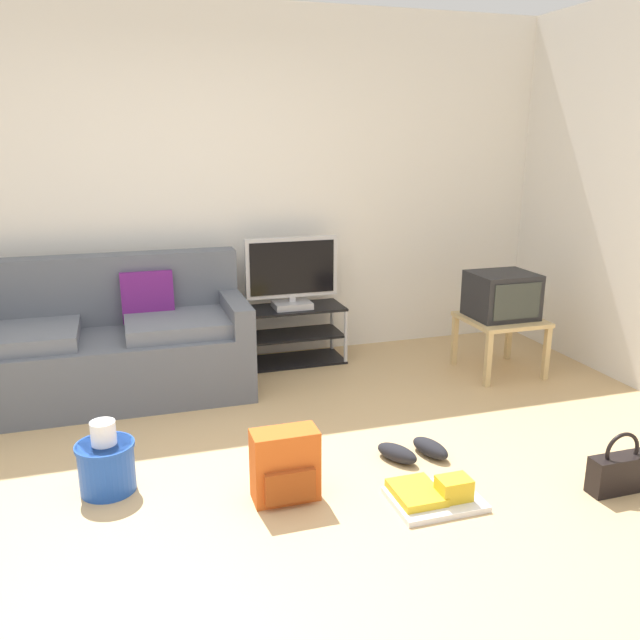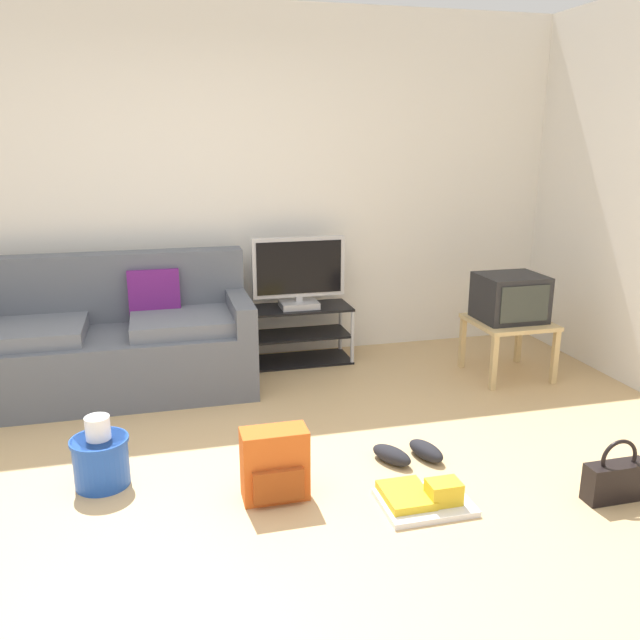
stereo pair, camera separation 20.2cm
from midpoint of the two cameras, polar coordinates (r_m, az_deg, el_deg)
The scene contains 12 objects.
ground_plane at distance 3.19m, azimuth -5.97°, elevation -17.58°, with size 9.00×9.80×0.02m, color tan.
wall_back at distance 5.12m, azimuth -10.64°, elevation 11.20°, with size 9.00×0.10×2.70m, color silver.
couch at distance 4.73m, azimuth -16.73°, elevation -1.95°, with size 1.94×0.85×0.94m.
tv_stand at distance 5.15m, azimuth -0.77°, elevation -1.28°, with size 0.82×0.37×0.45m.
flat_tv at distance 5.00m, azimuth -0.73°, elevation 4.13°, with size 0.72×0.22×0.56m.
side_table at distance 5.04m, azimuth 17.40°, elevation -0.70°, with size 0.55×0.55×0.43m.
crt_tv at distance 4.99m, azimuth 17.52°, elevation 1.90°, with size 0.46×0.41×0.34m.
backpack at distance 3.28m, azimuth -2.20°, elevation -12.65°, with size 0.33×0.24×0.37m.
handbag at distance 3.64m, azimuth 26.13°, elevation -12.48°, with size 0.32×0.11×0.32m.
cleaning_bucket at distance 3.54m, azimuth -17.18°, elevation -11.49°, with size 0.29×0.29×0.38m.
sneakers_pair at distance 3.72m, azimuth 9.41°, elevation -11.48°, with size 0.41×0.28×0.09m.
floor_tray at distance 3.33m, azimuth 10.92°, elevation -15.15°, with size 0.44×0.34×0.14m.
Camera 2 is at (-0.26, -2.67, 1.74)m, focal length 36.34 mm.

